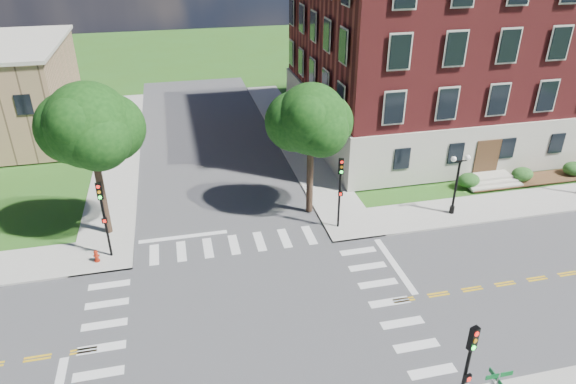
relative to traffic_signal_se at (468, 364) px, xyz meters
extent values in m
plane|color=#2E5818|center=(-6.87, 7.35, -3.19)|extent=(160.00, 160.00, 0.00)
cube|color=#3D3D3F|center=(-6.87, 7.35, -3.18)|extent=(90.00, 12.00, 0.01)
cube|color=#3D3D3F|center=(-6.87, 7.35, -3.18)|extent=(12.00, 90.00, 0.01)
cube|color=#9E9B93|center=(16.13, 15.10, -3.13)|extent=(34.00, 3.50, 0.12)
cube|color=#9E9B93|center=(0.88, 30.35, -3.13)|extent=(3.50, 34.00, 0.12)
cube|color=#9E9B93|center=(-14.62, 30.35, -3.13)|extent=(3.50, 34.00, 0.12)
cube|color=silver|center=(1.93, 10.35, -3.19)|extent=(0.40, 5.50, 0.00)
cube|color=beige|center=(17.13, 29.35, -0.97)|extent=(30.00, 20.00, 4.20)
cube|color=maroon|center=(17.13, 29.35, 7.03)|extent=(29.55, 19.70, 11.80)
cube|color=#472D19|center=(13.13, 19.31, -1.37)|extent=(2.00, 0.10, 2.80)
cylinder|color=#302118|center=(-14.45, 17.70, -0.73)|extent=(0.44, 0.44, 4.67)
sphere|color=black|center=(-14.45, 17.70, 4.12)|extent=(5.04, 5.04, 5.04)
cylinder|color=#302118|center=(-1.30, 17.43, -0.90)|extent=(0.44, 0.44, 4.32)
sphere|color=black|center=(-1.30, 17.43, 3.52)|extent=(4.54, 4.54, 4.54)
cube|color=black|center=(0.00, 0.02, 1.23)|extent=(0.37, 0.30, 1.00)
cylinder|color=red|center=(0.00, -0.11, 1.56)|extent=(0.19, 0.10, 0.18)
cylinder|color=orange|center=(0.00, -0.11, 1.23)|extent=(0.19, 0.10, 0.18)
cylinder|color=#19E533|center=(0.00, -0.11, 0.90)|extent=(0.19, 0.10, 0.18)
cube|color=black|center=(0.00, -0.16, -0.57)|extent=(0.32, 0.20, 0.30)
cylinder|color=black|center=(-0.03, 15.01, -1.17)|extent=(0.14, 0.14, 3.80)
cube|color=black|center=(-0.03, 15.01, 1.23)|extent=(0.38, 0.32, 1.00)
cylinder|color=red|center=(-0.03, 14.88, 1.56)|extent=(0.19, 0.11, 0.18)
cylinder|color=orange|center=(-0.03, 14.88, 1.23)|extent=(0.19, 0.11, 0.18)
cylinder|color=#19E533|center=(-0.03, 14.88, 0.90)|extent=(0.19, 0.11, 0.18)
cube|color=black|center=(-0.03, 14.83, -0.57)|extent=(0.32, 0.22, 0.30)
cylinder|color=black|center=(-14.11, 14.92, -1.17)|extent=(0.14, 0.14, 3.80)
cube|color=black|center=(-14.11, 14.92, 1.23)|extent=(0.36, 0.29, 1.00)
cylinder|color=red|center=(-14.11, 14.79, 1.56)|extent=(0.19, 0.09, 0.18)
cylinder|color=orange|center=(-14.11, 14.79, 1.23)|extent=(0.19, 0.09, 0.18)
cylinder|color=#19E533|center=(-14.11, 14.79, 0.90)|extent=(0.19, 0.09, 0.18)
cube|color=black|center=(-14.11, 14.74, -0.57)|extent=(0.32, 0.19, 0.30)
cylinder|color=black|center=(8.03, 14.92, -2.82)|extent=(0.32, 0.32, 0.50)
cylinder|color=black|center=(8.03, 14.92, -1.17)|extent=(0.16, 0.16, 3.80)
cube|color=black|center=(8.03, 14.92, 0.78)|extent=(1.00, 0.06, 0.06)
sphere|color=white|center=(7.53, 14.92, 0.98)|extent=(0.36, 0.36, 0.36)
sphere|color=white|center=(8.53, 14.92, 0.98)|extent=(0.36, 0.36, 0.36)
cube|color=#0C6028|center=(0.87, -0.70, -0.07)|extent=(1.10, 0.03, 0.20)
cube|color=#0C6028|center=(0.87, -0.70, -0.32)|extent=(0.03, 1.10, 0.20)
cylinder|color=maroon|center=(-14.88, 14.48, -3.02)|extent=(0.32, 0.32, 0.10)
cylinder|color=maroon|center=(-14.88, 14.48, -2.77)|extent=(0.22, 0.22, 0.60)
sphere|color=maroon|center=(-14.88, 14.48, -2.44)|extent=(0.24, 0.24, 0.24)
cylinder|color=maroon|center=(-14.88, 14.48, -2.69)|extent=(0.35, 0.12, 0.12)
cylinder|color=maroon|center=(-14.88, 14.48, -2.69)|extent=(0.12, 0.35, 0.12)
camera|label=1|loc=(-9.58, -11.90, 14.48)|focal=32.00mm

